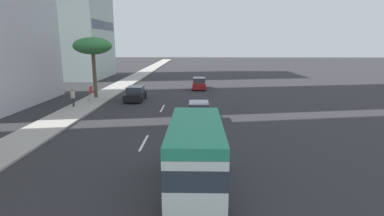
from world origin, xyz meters
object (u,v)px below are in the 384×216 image
Objects in this scene: car_lead at (199,84)px; minibus_fourth at (196,153)px; pedestrian_mid_block at (91,92)px; car_second at (199,112)px; palm_tree at (93,47)px; car_third at (135,94)px; pedestrian_by_tree at (73,97)px.

car_lead is 29.55m from minibus_fourth.
minibus_fourth is at bearing 26.34° from pedestrian_mid_block.
palm_tree reaches higher than car_second.
minibus_fourth reaches higher than car_second.
car_lead is 2.31× the size of pedestrian_mid_block.
car_third is 0.61× the size of palm_tree.
pedestrian_mid_block is at bearing 129.63° from car_lead.
car_third is at bearing -138.47° from pedestrian_by_tree.
car_second is 14.16m from pedestrian_mid_block.
pedestrian_mid_block is (-9.79, 11.82, 0.38)m from car_lead.
car_second is at bearing -130.34° from palm_tree.
minibus_fourth is 20.75m from pedestrian_by_tree.
minibus_fourth is 22.89m from pedestrian_mid_block.
palm_tree is at bearing 121.88° from car_lead.
car_second is 0.59× the size of palm_tree.
car_lead is at bearing -58.12° from palm_tree.
car_lead is at bearing 139.89° from car_third.
minibus_fourth is 25.37m from palm_tree.
palm_tree is (2.27, 0.27, 4.83)m from pedestrian_mid_block.
pedestrian_mid_block is at bearing -75.22° from car_third.
palm_tree is (10.19, 12.00, 5.20)m from car_second.
car_third is at bearing 38.00° from car_second.
car_third is at bearing 18.41° from minibus_fourth.
minibus_fourth reaches higher than car_lead.
minibus_fourth is 3.57× the size of pedestrian_mid_block.
palm_tree reaches higher than pedestrian_by_tree.
minibus_fourth is 3.48× the size of pedestrian_by_tree.
car_third is 6.85m from pedestrian_by_tree.
car_second is at bearing -0.76° from minibus_fourth.
car_lead is 17.97m from pedestrian_by_tree.
palm_tree reaches higher than car_lead.
minibus_fourth is (-11.83, 0.16, 0.90)m from car_second.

